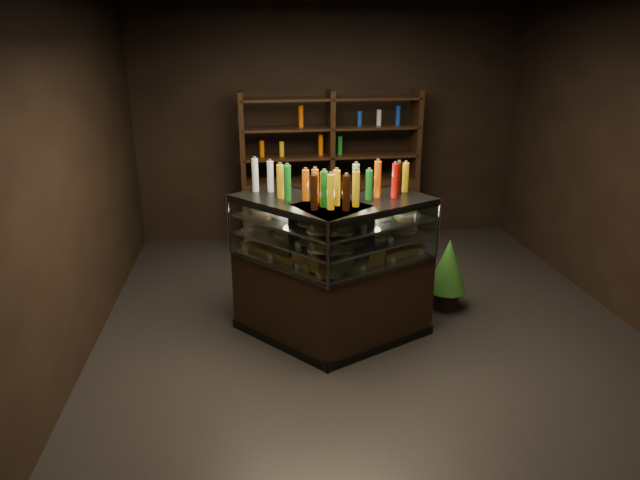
# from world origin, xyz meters

# --- Properties ---
(ground) EXTENTS (5.00, 5.00, 0.00)m
(ground) POSITION_xyz_m (0.00, 0.00, 0.00)
(ground) COLOR black
(ground) RESTS_ON ground
(room_shell) EXTENTS (5.02, 5.02, 3.01)m
(room_shell) POSITION_xyz_m (0.00, 0.00, 1.94)
(room_shell) COLOR black
(room_shell) RESTS_ON ground
(display_case) EXTENTS (1.85, 1.30, 1.31)m
(display_case) POSITION_xyz_m (-0.38, -0.36, 0.44)
(display_case) COLOR black
(display_case) RESTS_ON ground
(food_display) EXTENTS (1.54, 0.94, 0.41)m
(food_display) POSITION_xyz_m (-0.38, -0.37, 0.98)
(food_display) COLOR #DB944E
(food_display) RESTS_ON display_case
(bottles_top) EXTENTS (1.38, 0.80, 0.30)m
(bottles_top) POSITION_xyz_m (-0.37, -0.36, 1.45)
(bottles_top) COLOR #B20C0A
(bottles_top) RESTS_ON display_case
(potted_conifer) EXTENTS (0.39, 0.39, 0.83)m
(potted_conifer) POSITION_xyz_m (0.87, 0.11, 0.48)
(potted_conifer) COLOR black
(potted_conifer) RESTS_ON ground
(back_shelving) EXTENTS (2.25, 0.48, 2.00)m
(back_shelving) POSITION_xyz_m (-0.05, 2.05, 0.61)
(back_shelving) COLOR black
(back_shelving) RESTS_ON ground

